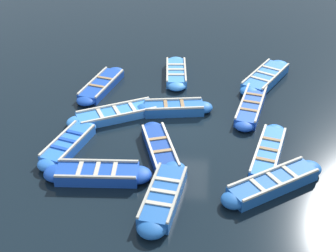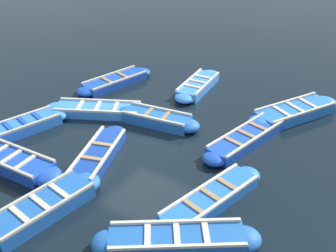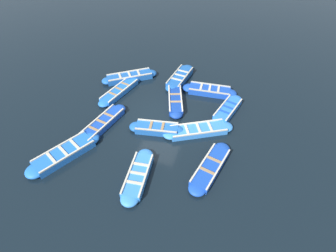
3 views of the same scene
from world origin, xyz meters
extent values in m
plane|color=black|center=(0.00, 0.00, 0.00)|extent=(120.00, 120.00, 0.00)
cube|color=navy|center=(1.78, -0.50, 0.17)|extent=(2.83, 1.63, 0.34)
ellipsoid|color=navy|center=(0.49, -0.93, 0.17)|extent=(0.98, 0.96, 0.34)
ellipsoid|color=navy|center=(3.07, -0.08, 0.17)|extent=(0.98, 0.96, 0.34)
cube|color=beige|center=(1.90, -0.86, 0.38)|extent=(2.55, 0.91, 0.07)
cube|color=beige|center=(1.66, -0.15, 0.38)|extent=(2.55, 0.91, 0.07)
cube|color=#9E7A51|center=(1.42, -0.62, 0.36)|extent=(0.36, 0.73, 0.04)
cube|color=#9E7A51|center=(2.15, -0.38, 0.36)|extent=(0.36, 0.73, 0.04)
cube|color=#1E59AD|center=(-1.02, -0.25, 0.19)|extent=(1.18, 2.44, 0.38)
ellipsoid|color=#1E59AD|center=(-1.21, 0.90, 0.19)|extent=(0.87, 0.89, 0.38)
ellipsoid|color=#1E59AD|center=(-0.83, -1.40, 0.19)|extent=(0.87, 0.89, 0.38)
cube|color=#B2AD9E|center=(-1.38, -0.31, 0.42)|extent=(0.45, 2.27, 0.07)
cube|color=#B2AD9E|center=(-0.65, -0.19, 0.42)|extent=(0.45, 2.27, 0.07)
cube|color=olive|center=(-1.07, 0.08, 0.40)|extent=(0.73, 0.25, 0.04)
cube|color=olive|center=(-0.96, -0.58, 0.40)|extent=(0.73, 0.25, 0.04)
cube|color=#3884E0|center=(-4.25, -0.42, 0.17)|extent=(2.55, 1.12, 0.34)
ellipsoid|color=#3884E0|center=(-5.48, -0.53, 0.17)|extent=(0.92, 0.90, 0.34)
ellipsoid|color=#3884E0|center=(-3.02, -0.30, 0.17)|extent=(0.92, 0.90, 0.34)
cube|color=beige|center=(-4.21, -0.82, 0.37)|extent=(2.43, 0.31, 0.07)
cube|color=beige|center=(-4.29, -0.01, 0.37)|extent=(2.43, 0.31, 0.07)
cube|color=beige|center=(-4.77, -0.47, 0.36)|extent=(0.21, 0.80, 0.04)
cube|color=beige|center=(-4.25, -0.42, 0.36)|extent=(0.21, 0.80, 0.04)
cube|color=beige|center=(-3.73, -0.37, 0.36)|extent=(0.21, 0.80, 0.04)
cube|color=#1947B7|center=(-2.76, -3.57, 0.15)|extent=(2.91, 1.55, 0.30)
ellipsoid|color=#1947B7|center=(-4.10, -3.23, 0.15)|extent=(1.03, 1.01, 0.30)
ellipsoid|color=#1947B7|center=(-1.41, -3.91, 0.15)|extent=(1.03, 1.01, 0.30)
cube|color=beige|center=(-2.86, -3.97, 0.34)|extent=(2.66, 0.75, 0.07)
cube|color=beige|center=(-2.66, -3.18, 0.34)|extent=(2.66, 0.75, 0.07)
cube|color=#9E7A51|center=(-3.14, -3.47, 0.32)|extent=(0.33, 0.80, 0.04)
cube|color=#9E7A51|center=(-2.38, -3.67, 0.32)|extent=(0.33, 0.80, 0.04)
cube|color=#1E59AD|center=(3.34, 3.26, 0.20)|extent=(2.46, 3.01, 0.39)
ellipsoid|color=#1E59AD|center=(2.46, 4.52, 0.20)|extent=(1.08, 1.08, 0.39)
ellipsoid|color=#1E59AD|center=(4.23, 1.99, 0.20)|extent=(1.08, 1.08, 0.39)
cube|color=beige|center=(3.04, 3.04, 0.43)|extent=(1.81, 2.52, 0.07)
cube|color=beige|center=(3.65, 3.47, 0.43)|extent=(1.81, 2.52, 0.07)
cube|color=beige|center=(2.97, 3.80, 0.41)|extent=(0.68, 0.53, 0.04)
cube|color=beige|center=(3.34, 3.26, 0.41)|extent=(0.68, 0.53, 0.04)
cube|color=beige|center=(3.72, 2.72, 0.41)|extent=(0.68, 0.53, 0.04)
cube|color=#1947B7|center=(-1.55, 2.85, 0.17)|extent=(3.19, 1.49, 0.34)
ellipsoid|color=#1947B7|center=(-3.06, 3.19, 0.17)|extent=(0.94, 0.92, 0.34)
ellipsoid|color=#1947B7|center=(-0.05, 2.51, 0.17)|extent=(0.94, 0.92, 0.34)
cube|color=beige|center=(-1.64, 2.48, 0.37)|extent=(2.97, 0.75, 0.07)
cube|color=beige|center=(-1.47, 3.22, 0.37)|extent=(2.97, 0.75, 0.07)
cube|color=#9E7A51|center=(-2.19, 3.00, 0.36)|extent=(0.30, 0.74, 0.04)
cube|color=#9E7A51|center=(-1.55, 2.85, 0.36)|extent=(0.30, 0.74, 0.04)
cube|color=#9E7A51|center=(-0.91, 2.70, 0.36)|extent=(0.30, 0.74, 0.04)
cube|color=#1947B7|center=(3.39, -2.37, 0.19)|extent=(1.09, 2.70, 0.39)
ellipsoid|color=#1947B7|center=(3.31, -1.05, 0.19)|extent=(0.90, 0.93, 0.39)
ellipsoid|color=#1947B7|center=(3.47, -3.69, 0.19)|extent=(0.90, 0.93, 0.39)
cube|color=#B2AD9E|center=(2.97, -2.40, 0.42)|extent=(0.24, 2.60, 0.07)
cube|color=#B2AD9E|center=(3.81, -2.34, 0.42)|extent=(0.24, 2.60, 0.07)
cube|color=beige|center=(3.35, -1.81, 0.41)|extent=(0.82, 0.19, 0.04)
cube|color=beige|center=(3.39, -2.37, 0.41)|extent=(0.82, 0.19, 0.04)
cube|color=beige|center=(3.42, -2.93, 0.41)|extent=(0.82, 0.19, 0.04)
cube|color=#3884E0|center=(-0.43, -2.46, 0.16)|extent=(2.26, 3.17, 0.31)
ellipsoid|color=#3884E0|center=(-1.15, -1.09, 0.16)|extent=(1.17, 1.18, 0.31)
ellipsoid|color=#3884E0|center=(0.29, -3.83, 0.16)|extent=(1.17, 1.18, 0.31)
cube|color=beige|center=(-0.81, -2.66, 0.35)|extent=(1.48, 2.72, 0.07)
cube|color=beige|center=(-0.05, -2.26, 0.35)|extent=(1.48, 2.72, 0.07)
cube|color=beige|center=(-0.73, -1.88, 0.33)|extent=(0.79, 0.50, 0.04)
cube|color=beige|center=(-0.43, -2.46, 0.33)|extent=(0.79, 0.50, 0.04)
cube|color=beige|center=(-0.12, -3.04, 0.33)|extent=(0.79, 0.50, 0.04)
cube|color=blue|center=(1.82, -3.78, 0.17)|extent=(2.55, 1.49, 0.35)
ellipsoid|color=blue|center=(0.66, -3.44, 0.17)|extent=(1.00, 0.98, 0.35)
ellipsoid|color=blue|center=(2.97, -4.12, 0.17)|extent=(1.00, 0.98, 0.35)
cube|color=beige|center=(1.71, -4.15, 0.38)|extent=(2.28, 0.74, 0.07)
cube|color=beige|center=(1.93, -3.41, 0.38)|extent=(2.28, 0.74, 0.07)
cube|color=#1947B7|center=(1.33, -3.63, 0.37)|extent=(0.35, 0.76, 0.04)
cube|color=#1947B7|center=(1.82, -3.78, 0.37)|extent=(0.35, 0.76, 0.04)
cube|color=#1947B7|center=(2.31, -3.92, 0.37)|extent=(0.35, 0.76, 0.04)
cube|color=blue|center=(1.67, 3.25, 0.16)|extent=(3.13, 1.52, 0.32)
ellipsoid|color=blue|center=(0.20, 3.62, 0.16)|extent=(0.91, 0.90, 0.32)
ellipsoid|color=blue|center=(3.13, 2.87, 0.16)|extent=(0.91, 0.90, 0.32)
cube|color=silver|center=(1.58, 2.90, 0.35)|extent=(2.89, 0.81, 0.07)
cube|color=silver|center=(1.76, 3.59, 0.35)|extent=(2.89, 0.81, 0.07)
cube|color=#9E7A51|center=(1.04, 3.41, 0.34)|extent=(0.31, 0.71, 0.04)
cube|color=#9E7A51|center=(1.67, 3.25, 0.34)|extent=(0.31, 0.71, 0.04)
cube|color=#9E7A51|center=(2.29, 3.09, 0.34)|extent=(0.31, 0.71, 0.04)
cube|color=blue|center=(-4.11, 3.62, 0.19)|extent=(3.13, 2.33, 0.38)
ellipsoid|color=blue|center=(-5.43, 4.33, 0.19)|extent=(1.31, 1.29, 0.38)
ellipsoid|color=blue|center=(-2.79, 2.91, 0.19)|extent=(1.31, 1.29, 0.38)
cube|color=beige|center=(-4.34, 3.20, 0.41)|extent=(2.63, 1.46, 0.07)
cube|color=beige|center=(-3.89, 4.04, 0.41)|extent=(2.63, 1.46, 0.07)
cube|color=beige|center=(-4.67, 3.92, 0.40)|extent=(0.55, 0.86, 0.04)
cube|color=beige|center=(-4.11, 3.62, 0.40)|extent=(0.55, 0.86, 0.04)
cube|color=beige|center=(-3.55, 3.32, 0.40)|extent=(0.55, 0.86, 0.04)
cube|color=#1E59AD|center=(4.29, -0.13, 0.20)|extent=(2.77, 1.31, 0.39)
ellipsoid|color=#1E59AD|center=(2.97, 0.06, 0.20)|extent=(1.01, 0.99, 0.39)
ellipsoid|color=#1E59AD|center=(5.61, -0.32, 0.20)|extent=(1.01, 0.99, 0.39)
cube|color=#B2AD9E|center=(4.23, -0.56, 0.43)|extent=(2.59, 0.45, 0.07)
cube|color=#B2AD9E|center=(4.35, 0.30, 0.43)|extent=(2.59, 0.45, 0.07)
cube|color=beige|center=(3.73, -0.05, 0.41)|extent=(0.26, 0.84, 0.04)
cube|color=beige|center=(4.29, -0.13, 0.41)|extent=(0.26, 0.84, 0.04)
cube|color=beige|center=(4.85, -0.21, 0.41)|extent=(0.26, 0.84, 0.04)
camera|label=1|loc=(15.02, 1.02, 9.70)|focal=50.00mm
camera|label=2|loc=(8.75, 6.52, 7.00)|focal=42.00mm
camera|label=3|loc=(-10.81, -3.92, 10.25)|focal=28.00mm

